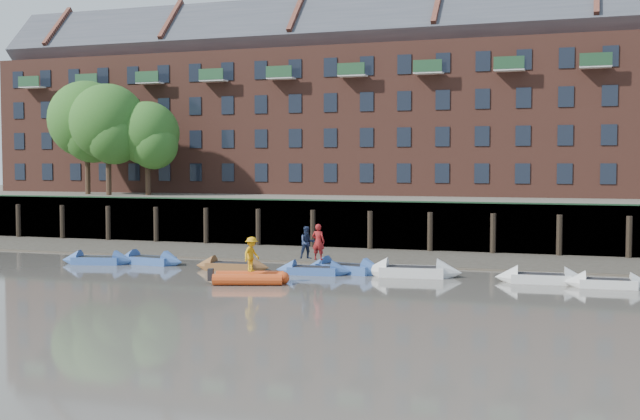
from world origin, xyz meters
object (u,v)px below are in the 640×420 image
at_px(rowboat_4, 346,269).
at_px(rib_tender, 252,278).
at_px(rowboat_3, 313,270).
at_px(rowboat_2, 232,266).
at_px(rowboat_5, 412,271).
at_px(person_rib_crew, 252,254).
at_px(rowboat_7, 608,283).
at_px(person_rower_b, 307,243).
at_px(rowboat_0, 98,260).
at_px(person_rower_a, 318,242).
at_px(rowboat_1, 150,260).
at_px(rowboat_6, 541,278).

bearing_deg(rowboat_4, rib_tender, -111.14).
bearing_deg(rowboat_3, rowboat_2, 172.46).
bearing_deg(rowboat_5, rowboat_2, 177.57).
bearing_deg(person_rib_crew, rowboat_3, -11.91).
bearing_deg(rowboat_3, person_rib_crew, -119.98).
bearing_deg(rib_tender, rowboat_4, 39.80).
distance_m(rowboat_7, rib_tender, 16.60).
bearing_deg(rowboat_5, person_rower_b, -179.40).
height_order(rowboat_2, person_rib_crew, person_rib_crew).
bearing_deg(rowboat_2, rowboat_5, 0.41).
distance_m(rowboat_0, person_rower_b, 12.76).
xyz_separation_m(rowboat_4, rowboat_7, (12.90, -0.91, -0.03)).
bearing_deg(rowboat_4, rowboat_3, -133.56).
bearing_deg(person_rower_a, person_rower_b, -15.68).
bearing_deg(rib_tender, rowboat_5, 17.87).
distance_m(rowboat_4, rib_tender, 5.90).
xyz_separation_m(rowboat_0, rowboat_5, (18.08, 0.66, 0.04)).
relative_size(rowboat_5, rowboat_7, 1.28).
relative_size(rowboat_1, rowboat_7, 1.11).
distance_m(rowboat_3, rowboat_4, 1.77).
bearing_deg(rowboat_6, rowboat_1, 174.83).
height_order(rowboat_2, rib_tender, rowboat_2).
distance_m(person_rower_a, person_rower_b, 0.73).
xyz_separation_m(rowboat_0, person_rower_b, (12.68, -0.02, 1.41)).
height_order(rowboat_4, person_rower_a, person_rower_a).
height_order(rowboat_4, rowboat_5, rowboat_5).
bearing_deg(rowboat_0, rowboat_4, -8.33).
bearing_deg(person_rower_a, rowboat_3, -11.19).
relative_size(rowboat_2, rowboat_6, 0.96).
relative_size(rowboat_0, rowboat_4, 0.93).
bearing_deg(rowboat_3, rowboat_0, 173.38).
bearing_deg(rowboat_7, rib_tender, -169.18).
xyz_separation_m(rowboat_0, person_rower_a, (13.37, -0.25, 1.49)).
bearing_deg(rib_tender, rowboat_2, 107.97).
bearing_deg(person_rib_crew, rib_tender, -121.82).
xyz_separation_m(rowboat_0, rowboat_3, (13.06, -0.17, -0.01)).
height_order(rowboat_6, person_rower_a, person_rower_a).
xyz_separation_m(rowboat_7, person_rower_a, (-14.05, -0.18, 1.50)).
bearing_deg(person_rower_a, rowboat_1, -3.08).
xyz_separation_m(rowboat_1, rowboat_5, (15.21, -0.23, 0.03)).
bearing_deg(rowboat_5, rowboat_7, -11.00).
height_order(rowboat_4, person_rower_b, person_rower_b).
distance_m(rowboat_3, person_rower_a, 1.53).
relative_size(rowboat_7, rib_tender, 1.09).
xyz_separation_m(rowboat_2, person_rib_crew, (2.89, -4.07, 1.20)).
height_order(rowboat_5, rowboat_7, rowboat_5).
height_order(rowboat_1, rowboat_4, rowboat_4).
bearing_deg(rowboat_4, rowboat_0, -165.05).
bearing_deg(rowboat_0, rowboat_2, -11.88).
bearing_deg(rowboat_7, rowboat_6, 166.40).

